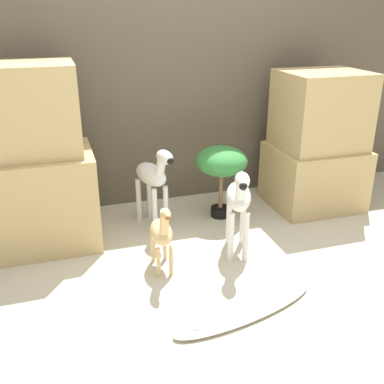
% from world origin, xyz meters
% --- Properties ---
extents(ground_plane, '(14.00, 14.00, 0.00)m').
position_xyz_m(ground_plane, '(0.00, 0.00, 0.00)').
color(ground_plane, beige).
extents(wall_back, '(6.40, 0.08, 2.20)m').
position_xyz_m(wall_back, '(0.00, 1.62, 1.10)').
color(wall_back, brown).
rests_on(wall_back, ground_plane).
extents(rock_pillar_left, '(0.77, 0.67, 1.36)m').
position_xyz_m(rock_pillar_left, '(-1.17, 1.05, 0.61)').
color(rock_pillar_left, tan).
rests_on(rock_pillar_left, ground_plane).
extents(rock_pillar_right, '(0.77, 0.67, 1.21)m').
position_xyz_m(rock_pillar_right, '(1.17, 1.05, 0.57)').
color(rock_pillar_right, tan).
rests_on(rock_pillar_right, ground_plane).
extents(zebra_right, '(0.29, 0.52, 0.71)m').
position_xyz_m(zebra_right, '(0.16, 0.41, 0.44)').
color(zebra_right, silver).
rests_on(zebra_right, ground_plane).
extents(zebra_left, '(0.28, 0.52, 0.71)m').
position_xyz_m(zebra_left, '(-0.32, 1.04, 0.44)').
color(zebra_left, silver).
rests_on(zebra_left, ground_plane).
extents(giraffe_figurine, '(0.16, 0.41, 0.54)m').
position_xyz_m(giraffe_figurine, '(-0.42, 0.36, 0.29)').
color(giraffe_figurine, tan).
rests_on(giraffe_figurine, ground_plane).
extents(potted_palm_front, '(0.44, 0.44, 0.63)m').
position_xyz_m(potted_palm_front, '(0.27, 1.06, 0.49)').
color(potted_palm_front, black).
rests_on(potted_palm_front, ground_plane).
extents(surfboard, '(1.03, 0.47, 0.09)m').
position_xyz_m(surfboard, '(-0.06, -0.25, 0.02)').
color(surfboard, silver).
rests_on(surfboard, ground_plane).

